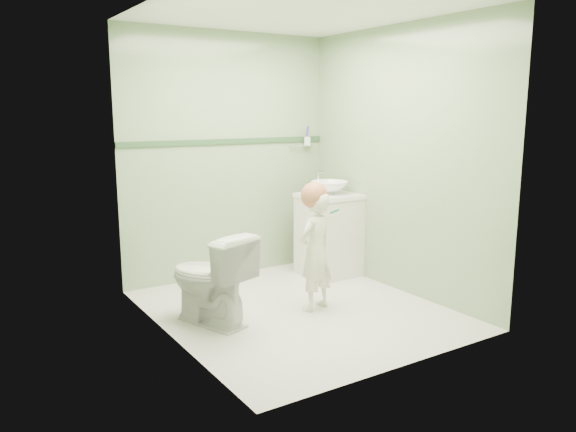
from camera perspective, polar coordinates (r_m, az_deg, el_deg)
ground at (r=4.79m, az=0.98°, el=-9.49°), size 2.50×2.50×0.00m
room_shell at (r=4.52m, az=1.03°, el=4.94°), size 2.50×2.54×2.40m
trim_stripe at (r=5.58m, az=-6.08°, el=7.53°), size 2.20×0.02×0.05m
vanity at (r=5.69m, az=4.15°, el=-2.04°), size 0.52×0.50×0.80m
counter at (r=5.61m, az=4.21°, el=2.04°), size 0.54×0.52×0.04m
basin at (r=5.60m, az=4.22°, el=2.89°), size 0.37×0.37×0.13m
faucet at (r=5.74m, az=3.12°, el=3.89°), size 0.03×0.13×0.18m
cup_holder at (r=5.98m, az=1.90°, el=7.63°), size 0.26×0.07×0.21m
toilet at (r=4.44m, az=-7.96°, el=-6.26°), size 0.63×0.82×0.73m
toddler at (r=4.68m, az=2.80°, el=-3.58°), size 0.42×0.34×1.00m
hair_cap at (r=4.61m, az=2.67°, el=2.09°), size 0.22×0.22×0.22m
teal_toothbrush at (r=4.59m, az=4.63°, el=0.51°), size 0.10×0.14×0.08m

